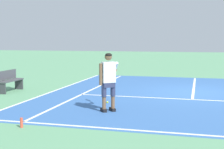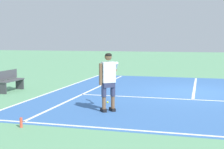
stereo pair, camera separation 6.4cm
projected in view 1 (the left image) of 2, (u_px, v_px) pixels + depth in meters
The scene contains 11 objects.
ground_plane at pixel (193, 92), 13.04m from camera, with size 80.00×80.00×0.00m, color #609E70.
court_inner_surface at pixel (193, 95), 12.48m from camera, with size 10.98×11.12×0.00m, color #3866A8.
line_baseline at pixel (188, 134), 7.33m from camera, with size 10.98×0.10×0.01m, color white.
line_service at pixel (192, 99), 11.48m from camera, with size 8.23×0.10×0.01m, color white.
line_centre_service at pixel (194, 87), 14.55m from camera, with size 0.10×6.40×0.01m, color white.
line_singles_left at pixel (90, 90), 13.53m from camera, with size 0.10×10.72×0.01m, color white.
line_doubles_left at pixel (60, 89), 13.88m from camera, with size 0.10×10.72×0.01m, color white.
tennis_player at pixel (108, 78), 9.52m from camera, with size 0.64×1.20×1.71m.
tennis_ball_near_feet at pixel (107, 102), 10.84m from camera, with size 0.07×0.07×0.07m, color #CCE02D.
courtside_bench at pixel (9, 80), 13.19m from camera, with size 0.40×1.40×0.85m.
water_bottle at pixel (22, 123), 7.85m from camera, with size 0.07×0.07×0.24m, color #E04C38.
Camera 1 is at (0.19, -13.28, 2.13)m, focal length 52.65 mm.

